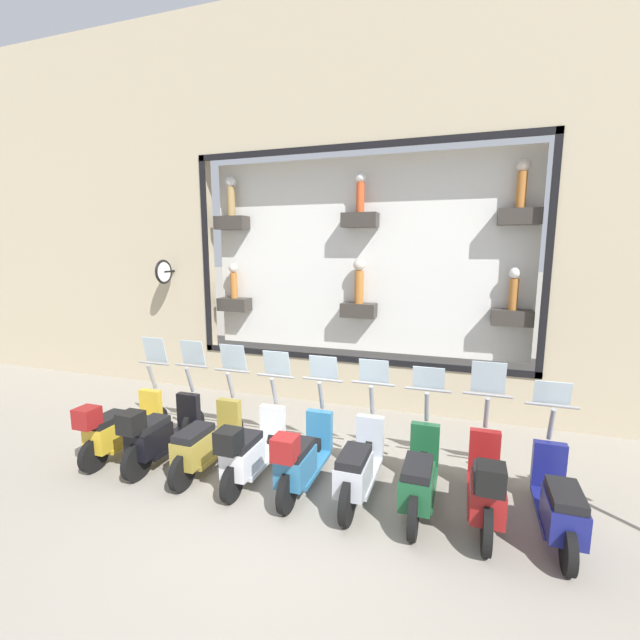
{
  "coord_description": "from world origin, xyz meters",
  "views": [
    {
      "loc": [
        -4.6,
        -2.01,
        3.14
      ],
      "look_at": [
        1.73,
        0.14,
        2.02
      ],
      "focal_mm": 24.0,
      "sensor_mm": 36.0,
      "label": 1
    }
  ],
  "objects_px": {
    "scooter_green_2": "(419,476)",
    "scooter_silver_3": "(359,465)",
    "scooter_navy_0": "(558,502)",
    "scooter_black_7": "(160,432)",
    "scooter_red_1": "(486,485)",
    "scooter_white_5": "(251,449)",
    "scooter_yellow_8": "(119,426)",
    "scooter_olive_6": "(206,441)",
    "scooter_teal_4": "(302,456)"
  },
  "relations": [
    {
      "from": "scooter_green_2",
      "to": "scooter_white_5",
      "type": "xyz_separation_m",
      "value": [
        -0.07,
        2.23,
        0.03
      ]
    },
    {
      "from": "scooter_green_2",
      "to": "scooter_silver_3",
      "type": "bearing_deg",
      "value": 89.79
    },
    {
      "from": "scooter_silver_3",
      "to": "scooter_yellow_8",
      "type": "bearing_deg",
      "value": 91.03
    },
    {
      "from": "scooter_teal_4",
      "to": "scooter_silver_3",
      "type": "bearing_deg",
      "value": -85.07
    },
    {
      "from": "scooter_silver_3",
      "to": "scooter_black_7",
      "type": "xyz_separation_m",
      "value": [
        -0.06,
        2.98,
        0.04
      ]
    },
    {
      "from": "scooter_navy_0",
      "to": "scooter_black_7",
      "type": "relative_size",
      "value": 0.99
    },
    {
      "from": "scooter_red_1",
      "to": "scooter_silver_3",
      "type": "height_order",
      "value": "scooter_red_1"
    },
    {
      "from": "scooter_white_5",
      "to": "scooter_yellow_8",
      "type": "relative_size",
      "value": 1.0
    },
    {
      "from": "scooter_navy_0",
      "to": "scooter_olive_6",
      "type": "height_order",
      "value": "scooter_olive_6"
    },
    {
      "from": "scooter_red_1",
      "to": "scooter_yellow_8",
      "type": "distance_m",
      "value": 5.21
    },
    {
      "from": "scooter_navy_0",
      "to": "scooter_teal_4",
      "type": "relative_size",
      "value": 0.99
    },
    {
      "from": "scooter_olive_6",
      "to": "scooter_yellow_8",
      "type": "xyz_separation_m",
      "value": [
        -0.06,
        1.49,
        0.04
      ]
    },
    {
      "from": "scooter_silver_3",
      "to": "scooter_olive_6",
      "type": "bearing_deg",
      "value": 90.07
    },
    {
      "from": "scooter_silver_3",
      "to": "scooter_teal_4",
      "type": "distance_m",
      "value": 0.75
    },
    {
      "from": "scooter_navy_0",
      "to": "scooter_black_7",
      "type": "bearing_deg",
      "value": 90.54
    },
    {
      "from": "scooter_silver_3",
      "to": "scooter_olive_6",
      "type": "distance_m",
      "value": 2.23
    },
    {
      "from": "scooter_silver_3",
      "to": "scooter_olive_6",
      "type": "relative_size",
      "value": 1.01
    },
    {
      "from": "scooter_navy_0",
      "to": "scooter_silver_3",
      "type": "xyz_separation_m",
      "value": [
        0.01,
        2.23,
        0.03
      ]
    },
    {
      "from": "scooter_green_2",
      "to": "scooter_teal_4",
      "type": "relative_size",
      "value": 1.0
    },
    {
      "from": "scooter_teal_4",
      "to": "scooter_white_5",
      "type": "relative_size",
      "value": 1.0
    },
    {
      "from": "scooter_teal_4",
      "to": "scooter_olive_6",
      "type": "bearing_deg",
      "value": 87.64
    },
    {
      "from": "scooter_yellow_8",
      "to": "scooter_red_1",
      "type": "bearing_deg",
      "value": -89.86
    },
    {
      "from": "scooter_silver_3",
      "to": "scooter_red_1",
      "type": "bearing_deg",
      "value": -92.1
    },
    {
      "from": "scooter_teal_4",
      "to": "scooter_olive_6",
      "type": "xyz_separation_m",
      "value": [
        0.06,
        1.49,
        -0.04
      ]
    },
    {
      "from": "scooter_white_5",
      "to": "scooter_red_1",
      "type": "bearing_deg",
      "value": -89.71
    },
    {
      "from": "scooter_red_1",
      "to": "scooter_white_5",
      "type": "relative_size",
      "value": 1.01
    },
    {
      "from": "scooter_red_1",
      "to": "scooter_silver_3",
      "type": "distance_m",
      "value": 1.49
    },
    {
      "from": "scooter_navy_0",
      "to": "scooter_green_2",
      "type": "xyz_separation_m",
      "value": [
        0.01,
        1.49,
        0.03
      ]
    },
    {
      "from": "scooter_olive_6",
      "to": "scooter_teal_4",
      "type": "bearing_deg",
      "value": -92.36
    },
    {
      "from": "scooter_navy_0",
      "to": "scooter_red_1",
      "type": "height_order",
      "value": "scooter_red_1"
    },
    {
      "from": "scooter_white_5",
      "to": "scooter_yellow_8",
      "type": "height_order",
      "value": "scooter_yellow_8"
    },
    {
      "from": "scooter_green_2",
      "to": "scooter_yellow_8",
      "type": "height_order",
      "value": "scooter_yellow_8"
    },
    {
      "from": "scooter_navy_0",
      "to": "scooter_teal_4",
      "type": "xyz_separation_m",
      "value": [
        -0.05,
        2.98,
        0.06
      ]
    },
    {
      "from": "scooter_navy_0",
      "to": "scooter_black_7",
      "type": "height_order",
      "value": "scooter_black_7"
    },
    {
      "from": "scooter_red_1",
      "to": "scooter_yellow_8",
      "type": "relative_size",
      "value": 1.01
    },
    {
      "from": "scooter_navy_0",
      "to": "scooter_white_5",
      "type": "xyz_separation_m",
      "value": [
        -0.06,
        3.72,
        0.05
      ]
    },
    {
      "from": "scooter_navy_0",
      "to": "scooter_red_1",
      "type": "xyz_separation_m",
      "value": [
        -0.04,
        0.74,
        0.08
      ]
    },
    {
      "from": "scooter_navy_0",
      "to": "scooter_yellow_8",
      "type": "xyz_separation_m",
      "value": [
        -0.06,
        5.96,
        0.06
      ]
    },
    {
      "from": "scooter_red_1",
      "to": "scooter_green_2",
      "type": "height_order",
      "value": "scooter_red_1"
    },
    {
      "from": "scooter_green_2",
      "to": "scooter_olive_6",
      "type": "relative_size",
      "value": 1.0
    },
    {
      "from": "scooter_silver_3",
      "to": "scooter_white_5",
      "type": "height_order",
      "value": "scooter_white_5"
    },
    {
      "from": "scooter_silver_3",
      "to": "scooter_olive_6",
      "type": "xyz_separation_m",
      "value": [
        -0.0,
        2.23,
        -0.01
      ]
    },
    {
      "from": "scooter_green_2",
      "to": "scooter_silver_3",
      "type": "relative_size",
      "value": 1.0
    },
    {
      "from": "scooter_black_7",
      "to": "scooter_navy_0",
      "type": "bearing_deg",
      "value": -89.46
    },
    {
      "from": "scooter_silver_3",
      "to": "scooter_black_7",
      "type": "height_order",
      "value": "scooter_black_7"
    },
    {
      "from": "scooter_red_1",
      "to": "scooter_green_2",
      "type": "distance_m",
      "value": 0.75
    },
    {
      "from": "scooter_olive_6",
      "to": "scooter_black_7",
      "type": "xyz_separation_m",
      "value": [
        -0.06,
        0.74,
        0.05
      ]
    },
    {
      "from": "scooter_white_5",
      "to": "scooter_teal_4",
      "type": "bearing_deg",
      "value": -89.58
    },
    {
      "from": "scooter_teal_4",
      "to": "scooter_navy_0",
      "type": "bearing_deg",
      "value": -88.97
    },
    {
      "from": "scooter_olive_6",
      "to": "scooter_white_5",
      "type": "bearing_deg",
      "value": -95.13
    }
  ]
}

